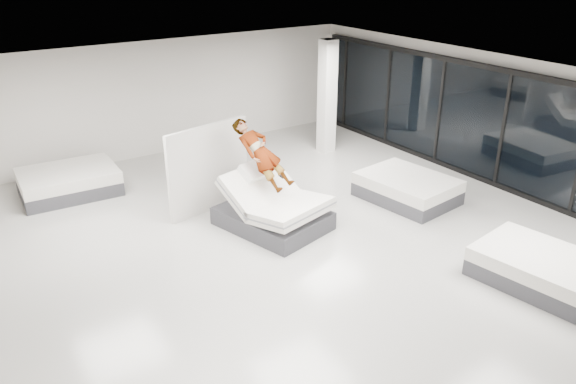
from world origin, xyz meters
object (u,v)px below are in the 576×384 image
object	(u,v)px
hero_bed	(273,210)
flat_bed_right_far	(407,188)
flat_bed_right_near	(538,268)
remote	(281,176)
divider_panel	(209,168)
column	(327,97)
flat_bed_left_far	(69,182)
person	(262,165)

from	to	relation	value
hero_bed	flat_bed_right_far	distance (m)	3.43
flat_bed_right_near	flat_bed_right_far	bearing A→B (deg)	81.14
flat_bed_right_far	flat_bed_right_near	world-z (taller)	flat_bed_right_far
remote	divider_panel	xyz separation A→B (m)	(-0.92, 1.54, -0.12)
flat_bed_right_far	column	bearing A→B (deg)	82.14
flat_bed_right_far	column	size ratio (longest dim) A/B	0.72
remote	flat_bed_left_far	world-z (taller)	remote
person	flat_bed_right_near	bearing A→B (deg)	-73.14
flat_bed_right_near	flat_bed_left_far	size ratio (longest dim) A/B	0.99
flat_bed_right_near	flat_bed_left_far	world-z (taller)	flat_bed_left_far
person	flat_bed_right_near	xyz separation A→B (m)	(2.86, -4.73, -1.05)
person	column	world-z (taller)	column
flat_bed_left_far	column	distance (m)	7.25
hero_bed	person	distance (m)	0.98
divider_panel	flat_bed_right_far	size ratio (longest dim) A/B	0.95
remote	column	size ratio (longest dim) A/B	0.04
hero_bed	flat_bed_right_near	xyz separation A→B (m)	(2.78, -4.42, -0.12)
divider_panel	flat_bed_right_near	size ratio (longest dim) A/B	0.97
flat_bed_left_far	column	xyz separation A→B (m)	(7.07, -0.95, 1.30)
flat_bed_left_far	column	bearing A→B (deg)	-7.66
divider_panel	hero_bed	bearing A→B (deg)	-78.58
hero_bed	column	world-z (taller)	column
hero_bed	flat_bed_right_far	size ratio (longest dim) A/B	1.09
flat_bed_right_near	flat_bed_left_far	bearing A→B (deg)	124.39
flat_bed_right_far	column	world-z (taller)	column
flat_bed_right_near	flat_bed_left_far	xyz separation A→B (m)	(-5.93, 8.67, 0.02)
hero_bed	divider_panel	size ratio (longest dim) A/B	1.15
hero_bed	remote	bearing A→B (deg)	7.07
remote	divider_panel	world-z (taller)	divider_panel
flat_bed_right_far	divider_panel	bearing A→B (deg)	152.40
column	hero_bed	bearing A→B (deg)	-139.88
flat_bed_right_near	column	distance (m)	7.91
person	remote	world-z (taller)	person
divider_panel	column	world-z (taller)	column
hero_bed	remote	distance (m)	0.74
hero_bed	flat_bed_right_near	size ratio (longest dim) A/B	1.11
hero_bed	flat_bed_left_far	world-z (taller)	hero_bed
flat_bed_right_far	flat_bed_left_far	distance (m)	8.11
hero_bed	flat_bed_right_far	bearing A→B (deg)	-9.47
person	hero_bed	bearing A→B (deg)	-90.00
person	remote	bearing A→B (deg)	-57.85
divider_panel	flat_bed_right_far	distance (m)	4.65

